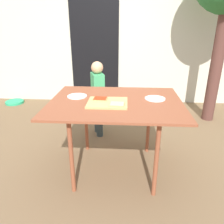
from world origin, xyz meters
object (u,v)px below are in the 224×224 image
object	(u,v)px
dining_table	(116,108)
child_left	(98,95)
cutting_board	(107,103)
pizza_slice_near_right	(117,104)
garden_hose_coil	(15,102)
plate_white_right	(155,99)
plate_white_left	(77,96)
pizza_slice_far_left	(100,99)

from	to	relation	value
dining_table	child_left	world-z (taller)	child_left
cutting_board	pizza_slice_near_right	size ratio (longest dim) A/B	2.62
pizza_slice_near_right	child_left	bearing A→B (deg)	107.32
dining_table	garden_hose_coil	distance (m)	2.96
plate_white_right	plate_white_left	world-z (taller)	same
plate_white_left	garden_hose_coil	distance (m)	2.64
cutting_board	garden_hose_coil	distance (m)	2.99
cutting_board	child_left	xyz separation A→B (m)	(-0.21, 0.88, -0.21)
dining_table	cutting_board	world-z (taller)	cutting_board
garden_hose_coil	cutting_board	bearing A→B (deg)	-45.33
pizza_slice_far_left	plate_white_right	distance (m)	0.54
dining_table	pizza_slice_near_right	xyz separation A→B (m)	(0.02, -0.16, 0.09)
pizza_slice_near_right	pizza_slice_far_left	world-z (taller)	same
dining_table	pizza_slice_far_left	xyz separation A→B (m)	(-0.15, -0.02, 0.09)
pizza_slice_near_right	plate_white_left	world-z (taller)	pizza_slice_near_right
pizza_slice_far_left	plate_white_right	bearing A→B (deg)	10.75
cutting_board	plate_white_left	size ratio (longest dim) A/B	1.84
plate_white_right	garden_hose_coil	xyz separation A→B (m)	(-2.49, 1.89, -0.76)
dining_table	plate_white_right	xyz separation A→B (m)	(0.38, 0.08, 0.07)
plate_white_left	child_left	world-z (taller)	child_left
cutting_board	pizza_slice_far_left	size ratio (longest dim) A/B	2.65
dining_table	plate_white_right	world-z (taller)	plate_white_right
cutting_board	plate_white_left	distance (m)	0.38
pizza_slice_far_left	plate_white_right	size ratio (longest dim) A/B	0.69
plate_white_right	dining_table	bearing A→B (deg)	-168.33
pizza_slice_near_right	plate_white_right	world-z (taller)	pizza_slice_near_right
cutting_board	pizza_slice_near_right	xyz separation A→B (m)	(0.09, -0.08, 0.02)
dining_table	garden_hose_coil	bearing A→B (deg)	136.89
pizza_slice_near_right	garden_hose_coil	distance (m)	3.11
dining_table	plate_white_right	size ratio (longest dim) A/B	6.32
plate_white_left	child_left	bearing A→B (deg)	80.30
garden_hose_coil	pizza_slice_far_left	bearing A→B (deg)	-45.49
pizza_slice_far_left	pizza_slice_near_right	bearing A→B (deg)	-40.09
plate_white_right	garden_hose_coil	size ratio (longest dim) A/B	0.58
cutting_board	pizza_slice_far_left	world-z (taller)	pizza_slice_far_left
child_left	garden_hose_coil	size ratio (longest dim) A/B	2.96
pizza_slice_far_left	child_left	world-z (taller)	child_left
dining_table	pizza_slice_far_left	distance (m)	0.18
dining_table	garden_hose_coil	size ratio (longest dim) A/B	3.65
pizza_slice_far_left	plate_white_left	world-z (taller)	pizza_slice_far_left
pizza_slice_near_right	plate_white_right	distance (m)	0.43
pizza_slice_far_left	child_left	size ratio (longest dim) A/B	0.14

